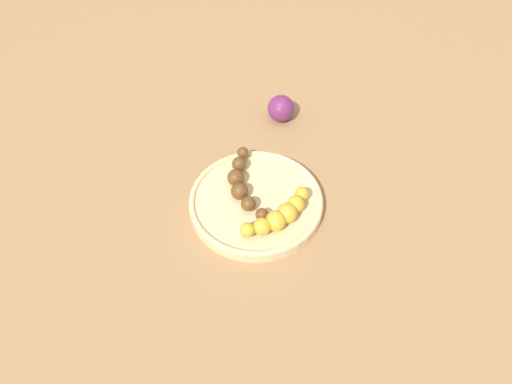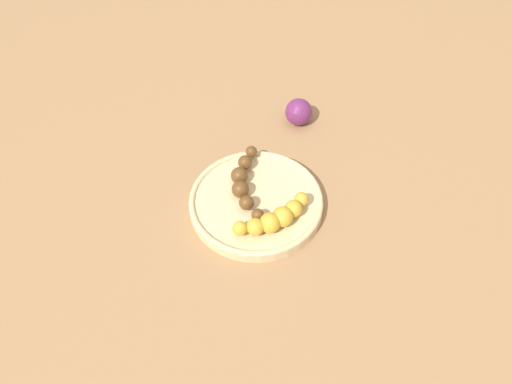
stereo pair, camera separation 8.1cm
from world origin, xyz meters
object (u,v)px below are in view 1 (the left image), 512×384
(plum_purple, at_px, (281,108))
(fruit_bowl, at_px, (256,202))
(banana_overripe, at_px, (242,184))
(banana_spotted, at_px, (280,215))

(plum_purple, bearing_deg, fruit_bowl, 143.84)
(banana_overripe, height_order, banana_spotted, banana_spotted)
(banana_overripe, distance_m, plum_purple, 0.21)
(banana_spotted, bearing_deg, fruit_bowl, 179.52)
(fruit_bowl, bearing_deg, banana_spotted, -164.86)
(plum_purple, bearing_deg, banana_spotted, 153.80)
(fruit_bowl, relative_size, banana_spotted, 1.68)
(banana_spotted, distance_m, plum_purple, 0.27)
(fruit_bowl, xyz_separation_m, banana_spotted, (-0.06, -0.02, 0.02))
(fruit_bowl, height_order, banana_spotted, banana_spotted)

